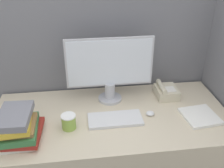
{
  "coord_description": "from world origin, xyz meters",
  "views": [
    {
      "loc": [
        -0.19,
        -1.08,
        1.8
      ],
      "look_at": [
        0.01,
        0.43,
        0.95
      ],
      "focal_mm": 42.0,
      "sensor_mm": 36.0,
      "label": 1
    }
  ],
  "objects_px": {
    "coffee_cup": "(69,122)",
    "monitor": "(110,69)",
    "keyboard": "(115,119)",
    "book_stack": "(17,127)",
    "mouse": "(150,113)",
    "desk_telephone": "(166,91)"
  },
  "relations": [
    {
      "from": "mouse",
      "to": "keyboard",
      "type": "bearing_deg",
      "value": -173.37
    },
    {
      "from": "keyboard",
      "to": "mouse",
      "type": "height_order",
      "value": "mouse"
    },
    {
      "from": "keyboard",
      "to": "mouse",
      "type": "relative_size",
      "value": 6.35
    },
    {
      "from": "book_stack",
      "to": "desk_telephone",
      "type": "relative_size",
      "value": 1.64
    },
    {
      "from": "book_stack",
      "to": "keyboard",
      "type": "bearing_deg",
      "value": 9.49
    },
    {
      "from": "mouse",
      "to": "book_stack",
      "type": "relative_size",
      "value": 0.19
    },
    {
      "from": "coffee_cup",
      "to": "desk_telephone",
      "type": "xyz_separation_m",
      "value": [
        0.74,
        0.3,
        -0.01
      ]
    },
    {
      "from": "book_stack",
      "to": "coffee_cup",
      "type": "bearing_deg",
      "value": 11.61
    },
    {
      "from": "keyboard",
      "to": "coffee_cup",
      "type": "relative_size",
      "value": 3.66
    },
    {
      "from": "desk_telephone",
      "to": "coffee_cup",
      "type": "bearing_deg",
      "value": -158.04
    },
    {
      "from": "monitor",
      "to": "keyboard",
      "type": "relative_size",
      "value": 1.72
    },
    {
      "from": "coffee_cup",
      "to": "monitor",
      "type": "bearing_deg",
      "value": 45.45
    },
    {
      "from": "mouse",
      "to": "desk_telephone",
      "type": "bearing_deg",
      "value": 51.38
    },
    {
      "from": "desk_telephone",
      "to": "mouse",
      "type": "bearing_deg",
      "value": -128.62
    },
    {
      "from": "coffee_cup",
      "to": "book_stack",
      "type": "relative_size",
      "value": 0.33
    },
    {
      "from": "keyboard",
      "to": "mouse",
      "type": "xyz_separation_m",
      "value": [
        0.25,
        0.03,
        0.0
      ]
    },
    {
      "from": "keyboard",
      "to": "book_stack",
      "type": "relative_size",
      "value": 1.2
    },
    {
      "from": "coffee_cup",
      "to": "mouse",
      "type": "bearing_deg",
      "value": 7.05
    },
    {
      "from": "desk_telephone",
      "to": "keyboard",
      "type": "bearing_deg",
      "value": -149.17
    },
    {
      "from": "monitor",
      "to": "desk_telephone",
      "type": "xyz_separation_m",
      "value": [
        0.43,
        -0.01,
        -0.21
      ]
    },
    {
      "from": "book_stack",
      "to": "mouse",
      "type": "bearing_deg",
      "value": 8.66
    },
    {
      "from": "keyboard",
      "to": "coffee_cup",
      "type": "distance_m",
      "value": 0.31
    }
  ]
}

